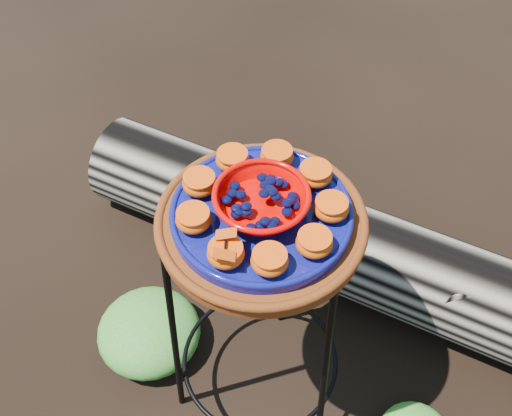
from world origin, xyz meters
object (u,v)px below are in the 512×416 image
(terracotta_saucer, at_px, (261,224))
(plant_stand, at_px, (260,320))
(cobalt_plate, at_px, (261,215))
(driftwood_log, at_px, (317,237))
(red_bowl, at_px, (261,202))

(terracotta_saucer, bearing_deg, plant_stand, 0.00)
(plant_stand, height_order, cobalt_plate, cobalt_plate)
(driftwood_log, bearing_deg, plant_stand, -96.58)
(plant_stand, distance_m, driftwood_log, 0.50)
(plant_stand, bearing_deg, driftwood_log, 83.42)
(cobalt_plate, bearing_deg, terracotta_saucer, 0.00)
(plant_stand, height_order, red_bowl, red_bowl)
(plant_stand, xyz_separation_m, terracotta_saucer, (0.00, 0.00, 0.37))
(cobalt_plate, xyz_separation_m, red_bowl, (0.00, 0.00, 0.04))
(plant_stand, bearing_deg, terracotta_saucer, 0.00)
(red_bowl, bearing_deg, plant_stand, 0.00)
(red_bowl, bearing_deg, terracotta_saucer, 0.00)
(terracotta_saucer, height_order, red_bowl, red_bowl)
(plant_stand, xyz_separation_m, cobalt_plate, (0.00, 0.00, 0.39))
(terracotta_saucer, distance_m, red_bowl, 0.06)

